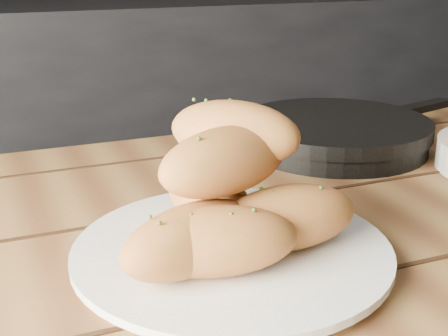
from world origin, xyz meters
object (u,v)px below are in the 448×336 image
bread_rolls (227,198)px  skillet (336,133)px  plate (232,253)px  table (362,302)px

bread_rolls → skillet: (0.30, 0.28, -0.05)m
plate → skillet: size_ratio=0.74×
table → bread_rolls: (-0.19, -0.04, 0.17)m
table → skillet: skillet is taller
table → skillet: 0.30m
plate → bread_rolls: bread_rolls is taller
table → plate: size_ratio=4.89×
table → skillet: bearing=66.3°
bread_rolls → plate: bearing=37.2°
bread_rolls → table: bearing=10.9°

